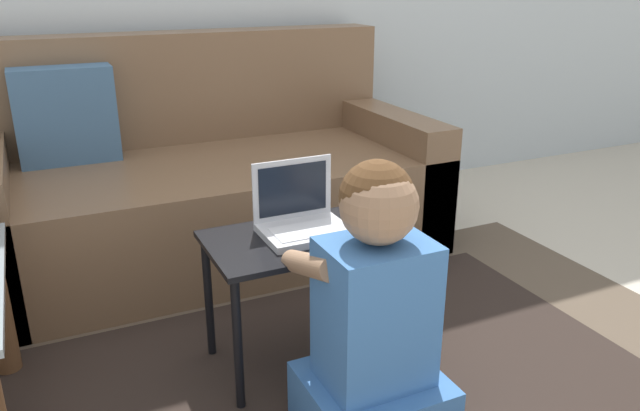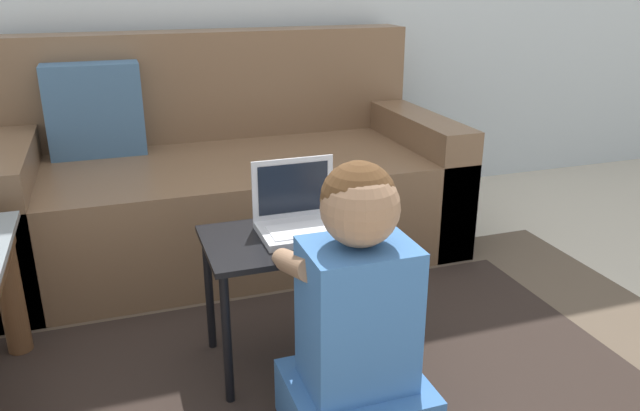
% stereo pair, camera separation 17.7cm
% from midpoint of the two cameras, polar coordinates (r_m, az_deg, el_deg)
% --- Properties ---
extents(ground_plane, '(16.00, 16.00, 0.00)m').
position_cam_midpoint_polar(ground_plane, '(1.86, 1.77, -15.01)').
color(ground_plane, beige).
extents(area_rug, '(2.49, 1.59, 0.01)m').
position_cam_midpoint_polar(area_rug, '(1.78, -1.93, -16.75)').
color(area_rug, brown).
rests_on(area_rug, ground_plane).
extents(couch, '(1.75, 0.89, 0.85)m').
position_cam_midpoint_polar(couch, '(2.60, -12.39, 2.16)').
color(couch, brown).
rests_on(couch, ground_plane).
extents(laptop_desk, '(0.54, 0.33, 0.40)m').
position_cam_midpoint_polar(laptop_desk, '(1.75, -4.37, -4.51)').
color(laptop_desk, black).
rests_on(laptop_desk, ground_plane).
extents(laptop, '(0.24, 0.18, 0.20)m').
position_cam_midpoint_polar(laptop, '(1.73, -4.55, -1.47)').
color(laptop, silver).
rests_on(laptop, laptop_desk).
extents(computer_mouse, '(0.06, 0.11, 0.04)m').
position_cam_midpoint_polar(computer_mouse, '(1.77, 1.08, -1.35)').
color(computer_mouse, '#B2B7C1').
rests_on(computer_mouse, laptop_desk).
extents(person_seated, '(0.33, 0.39, 0.71)m').
position_cam_midpoint_polar(person_seated, '(1.49, 1.51, -10.61)').
color(person_seated, '#3D70B2').
rests_on(person_seated, ground_plane).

